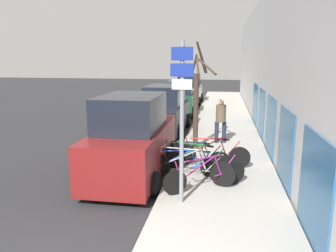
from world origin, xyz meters
TOP-DOWN VIEW (x-y plane):
  - ground_plane at (0.00, 11.20)m, footprint 80.00×80.00m
  - sidewalk_curb at (2.60, 14.00)m, footprint 3.20×32.00m
  - building_facade at (4.35, 13.91)m, footprint 0.23×32.00m
  - signpost at (1.61, 3.47)m, footprint 0.52×0.12m
  - bicycle_0 at (2.15, 4.35)m, footprint 2.06×1.37m
  - bicycle_1 at (1.66, 4.86)m, footprint 2.53×0.77m
  - bicycle_2 at (1.46, 5.16)m, footprint 2.17×0.51m
  - bicycle_3 at (1.82, 5.63)m, footprint 2.17×0.78m
  - bicycle_4 at (1.66, 5.80)m, footprint 2.35×0.56m
  - bicycle_5 at (2.24, 6.30)m, footprint 2.39×0.44m
  - parked_car_0 at (-0.11, 5.44)m, footprint 2.08×4.74m
  - parked_car_1 at (-0.18, 11.47)m, footprint 2.08×4.59m
  - parked_car_2 at (-0.16, 16.86)m, footprint 2.10×4.38m
  - parked_car_3 at (-0.10, 22.21)m, footprint 1.98×4.35m
  - pedestrian_near at (2.47, 9.33)m, footprint 0.46×0.40m
  - street_tree at (1.57, 8.41)m, footprint 1.01×1.85m

SIDE VIEW (x-z plane):
  - ground_plane at x=0.00m, z-range 0.00..0.00m
  - sidewalk_curb at x=2.60m, z-range 0.00..0.15m
  - bicycle_2 at x=1.46m, z-range 0.09..0.93m
  - bicycle_3 at x=1.82m, z-range 0.08..0.99m
  - bicycle_0 at x=2.15m, z-range 0.09..0.99m
  - bicycle_4 at x=1.66m, z-range 0.08..1.01m
  - bicycle_5 at x=2.24m, z-range 0.08..1.02m
  - bicycle_1 at x=1.66m, z-range 0.08..1.05m
  - parked_car_2 at x=-0.16m, z-range -0.09..2.02m
  - parked_car_3 at x=-0.10m, z-range -0.11..2.12m
  - parked_car_1 at x=-0.18m, z-range -0.11..2.17m
  - parked_car_0 at x=-0.11m, z-range -0.12..2.37m
  - pedestrian_near at x=2.47m, z-range 0.29..2.08m
  - street_tree at x=1.57m, z-range 0.03..4.02m
  - signpost at x=1.61m, z-range 0.38..4.16m
  - building_facade at x=4.35m, z-range -0.03..6.47m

